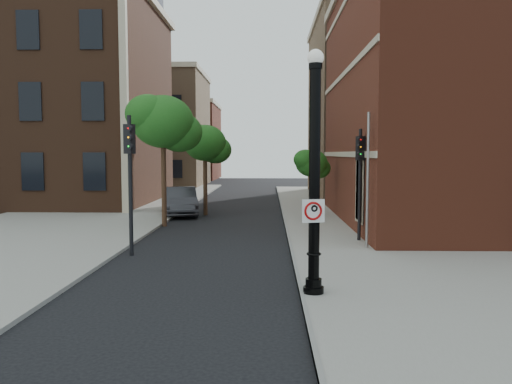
{
  "coord_description": "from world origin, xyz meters",
  "views": [
    {
      "loc": [
        1.24,
        -11.44,
        3.54
      ],
      "look_at": [
        0.89,
        2.0,
        2.5
      ],
      "focal_mm": 35.0,
      "sensor_mm": 36.0,
      "label": 1
    }
  ],
  "objects_px": {
    "parked_car": "(181,201)",
    "no_parking_sign": "(313,211)",
    "traffic_signal_left": "(130,162)",
    "traffic_signal_right": "(360,167)",
    "lamppost": "(314,185)"
  },
  "relations": [
    {
      "from": "traffic_signal_right",
      "to": "lamppost",
      "type": "bearing_deg",
      "value": -127.72
    },
    {
      "from": "parked_car",
      "to": "traffic_signal_right",
      "type": "height_order",
      "value": "traffic_signal_right"
    },
    {
      "from": "lamppost",
      "to": "traffic_signal_left",
      "type": "bearing_deg",
      "value": 140.06
    },
    {
      "from": "no_parking_sign",
      "to": "traffic_signal_right",
      "type": "height_order",
      "value": "traffic_signal_right"
    },
    {
      "from": "lamppost",
      "to": "traffic_signal_right",
      "type": "distance_m",
      "value": 7.92
    },
    {
      "from": "no_parking_sign",
      "to": "parked_car",
      "type": "xyz_separation_m",
      "value": [
        -6.14,
        16.45,
        -1.36
      ]
    },
    {
      "from": "lamppost",
      "to": "traffic_signal_right",
      "type": "bearing_deg",
      "value": 71.92
    },
    {
      "from": "no_parking_sign",
      "to": "traffic_signal_left",
      "type": "distance_m",
      "value": 7.81
    },
    {
      "from": "lamppost",
      "to": "traffic_signal_left",
      "type": "distance_m",
      "value": 7.67
    },
    {
      "from": "traffic_signal_left",
      "to": "parked_car",
      "type": "bearing_deg",
      "value": 112.34
    },
    {
      "from": "lamppost",
      "to": "traffic_signal_right",
      "type": "height_order",
      "value": "lamppost"
    },
    {
      "from": "parked_car",
      "to": "traffic_signal_left",
      "type": "bearing_deg",
      "value": -101.33
    },
    {
      "from": "parked_car",
      "to": "lamppost",
      "type": "bearing_deg",
      "value": -82.09
    },
    {
      "from": "parked_car",
      "to": "no_parking_sign",
      "type": "bearing_deg",
      "value": -82.37
    },
    {
      "from": "parked_car",
      "to": "traffic_signal_right",
      "type": "bearing_deg",
      "value": -58.32
    }
  ]
}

